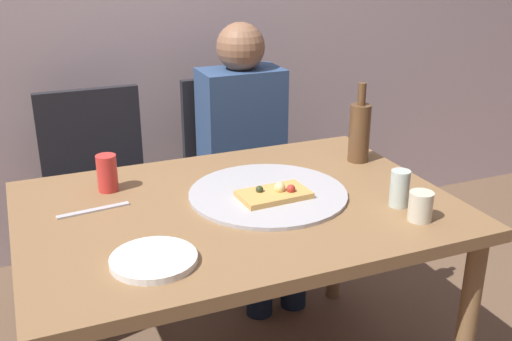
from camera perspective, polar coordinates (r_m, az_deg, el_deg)
dining_table at (r=1.91m, az=-1.74°, el=-5.39°), size 1.33×0.93×0.73m
pizza_tray at (r=1.94m, az=1.14°, el=-2.21°), size 0.51×0.51×0.01m
pizza_slice_last at (r=1.89m, az=1.77°, el=-2.20°), size 0.23×0.14×0.05m
wine_bottle at (r=2.23m, az=9.79°, el=3.69°), size 0.08×0.08×0.29m
tumbler_near at (r=1.82m, az=15.33°, el=-3.28°), size 0.07×0.07×0.09m
tumbler_far at (r=1.90m, az=13.46°, el=-1.65°), size 0.06×0.06×0.12m
soda_can at (r=2.01m, az=-13.93°, el=-0.24°), size 0.07×0.07×0.12m
plate_stack at (r=1.57m, az=-9.67°, el=-8.33°), size 0.22×0.22×0.02m
table_knife at (r=1.89m, az=-15.15°, el=-3.66°), size 0.22×0.04×0.01m
chair_left at (r=2.67m, az=-14.69°, el=-1.19°), size 0.44×0.44×0.90m
chair_right at (r=2.81m, az=-1.81°, el=0.70°), size 0.44×0.44×0.90m
guest_in_sweater at (r=2.64m, az=-0.67°, el=2.22°), size 0.36×0.56×1.17m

